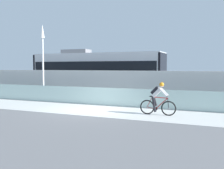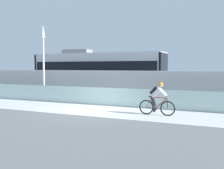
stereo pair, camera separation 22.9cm
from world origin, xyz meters
name	(u,v)px [view 2 (the right image)]	position (x,y,z in m)	size (l,w,h in m)	color
ground_plane	(91,110)	(0.00, 0.00, 0.00)	(200.00, 200.00, 0.00)	slate
bike_path_deck	(91,110)	(0.00, 0.00, 0.01)	(32.00, 3.20, 0.01)	silver
glass_parapet	(106,97)	(0.00, 1.85, 0.54)	(32.00, 0.05, 1.08)	silver
concrete_barrier_wall	(117,86)	(0.00, 3.65, 1.05)	(32.00, 0.36, 2.09)	silver
tram_rail_near	(129,97)	(0.00, 6.13, 0.00)	(32.00, 0.08, 0.01)	#595654
tram_rail_far	(135,96)	(0.00, 7.57, 0.00)	(32.00, 0.08, 0.01)	#595654
tram	(98,72)	(-3.02, 6.85, 1.89)	(11.06, 2.54, 3.81)	silver
cyclist_on_bike	(157,99)	(3.57, 0.00, 0.80)	(1.77, 0.58, 1.61)	black
lamp_post_antenna	(43,53)	(-4.84, 2.15, 3.29)	(0.28, 0.28, 5.20)	gray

